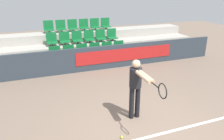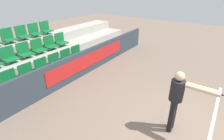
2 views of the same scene
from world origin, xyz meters
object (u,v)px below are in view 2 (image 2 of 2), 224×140
Objects in this scene: stadium_chair_7 at (9,56)px; stadium_chair_8 at (25,51)px; stadium_chair_16 at (35,31)px; stadium_chair_10 at (50,44)px; stadium_chair_11 at (61,40)px; stadium_chair_15 at (22,34)px; stadium_chair_1 at (28,74)px; stadium_chair_5 at (77,53)px; stadium_chair_14 at (8,37)px; stadium_chair_4 at (67,57)px; stadium_chair_2 at (43,67)px; stadium_chair_17 at (46,29)px; stadium_chair_9 at (38,47)px; tennis_player at (180,97)px; stadium_chair_3 at (56,62)px; stadium_chair_0 at (10,81)px.

stadium_chair_8 is (0.58, 0.00, 0.00)m from stadium_chair_7.
stadium_chair_10 is at bearing -90.00° from stadium_chair_16.
stadium_chair_11 is 1.57m from stadium_chair_15.
stadium_chair_8 is 1.00× the size of stadium_chair_16.
stadium_chair_1 is 1.00× the size of stadium_chair_8.
stadium_chair_5 is 2.04m from stadium_chair_8.
stadium_chair_1 is 2.17m from stadium_chair_14.
stadium_chair_11 is at bearing 58.71° from stadium_chair_4.
stadium_chair_2 is at bearing 180.00° from stadium_chair_4.
stadium_chair_15 is 1.00× the size of stadium_chair_17.
stadium_chair_1 is 1.57m from stadium_chair_9.
stadium_chair_10 is at bearing -121.29° from stadium_chair_17.
stadium_chair_10 is at bearing -58.71° from stadium_chair_15.
tennis_player is at bearing -97.44° from stadium_chair_16.
stadium_chair_5 is 2.17m from stadium_chair_16.
stadium_chair_3 is at bearing 0.00° from stadium_chair_1.
stadium_chair_17 is (0.00, 1.92, 0.82)m from stadium_chair_5.
stadium_chair_10 is 0.58m from stadium_chair_11.
stadium_chair_1 is at bearing 180.00° from stadium_chair_2.
stadium_chair_5 is 2.73m from stadium_chair_14.
stadium_chair_10 is 1.00× the size of stadium_chair_14.
stadium_chair_15 reaches higher than stadium_chair_4.
stadium_chair_11 is 1.20m from stadium_chair_16.
stadium_chair_2 is at bearing -140.56° from stadium_chair_10.
stadium_chair_11 is (0.58, 0.00, 0.00)m from stadium_chair_10.
stadium_chair_14 is 0.58m from stadium_chair_15.
stadium_chair_9 is (0.58, 0.96, 0.41)m from stadium_chair_2.
stadium_chair_3 is 1.00× the size of stadium_chair_17.
stadium_chair_14 is (0.58, 1.92, 0.82)m from stadium_chair_1.
tennis_player is (0.90, -5.62, -0.06)m from stadium_chair_7.
stadium_chair_1 is 4.75m from tennis_player.
stadium_chair_17 reaches higher than stadium_chair_7.
stadium_chair_15 reaches higher than stadium_chair_7.
stadium_chair_17 is at bearing 0.00° from stadium_chair_15.
stadium_chair_8 is at bearing 0.00° from stadium_chair_7.
stadium_chair_11 is at bearing 39.44° from stadium_chair_3.
stadium_chair_0 is 1.00× the size of stadium_chair_1.
stadium_chair_2 is 1.00× the size of stadium_chair_10.
stadium_chair_9 is 1.20m from stadium_chair_16.
stadium_chair_4 is 1.00× the size of stadium_chair_9.
stadium_chair_4 is 2.04m from stadium_chair_7.
stadium_chair_7 reaches higher than stadium_chair_5.
stadium_chair_3 and stadium_chair_4 have the same top height.
stadium_chair_5 is at bearing 0.00° from stadium_chair_1.
stadium_chair_3 is (0.58, 0.00, 0.00)m from stadium_chair_2.
stadium_chair_0 and stadium_chair_1 have the same top height.
stadium_chair_15 is (0.58, 1.92, 0.82)m from stadium_chair_2.
stadium_chair_9 reaches higher than stadium_chair_3.
tennis_player is at bearing -87.30° from stadium_chair_14.
stadium_chair_0 is 1.00× the size of stadium_chair_16.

